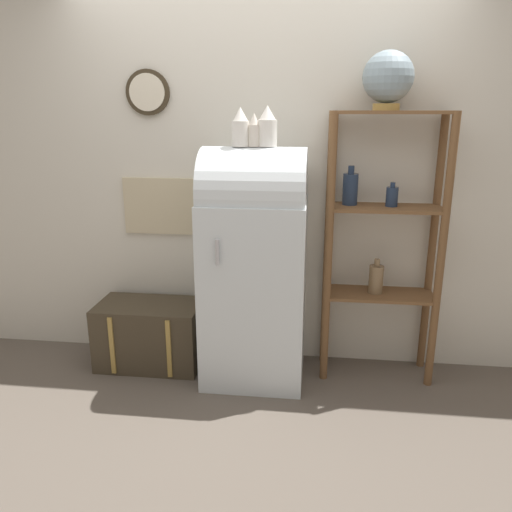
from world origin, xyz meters
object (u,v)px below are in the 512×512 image
Objects in this scene: refrigerator at (255,262)px; vase_center at (255,131)px; globe at (388,78)px; vase_right at (267,127)px; vase_left at (240,128)px; suitcase_trunk at (150,334)px.

refrigerator is 7.80× the size of vase_center.
vase_right is (-0.70, -0.11, -0.28)m from globe.
vase_left reaches higher than refrigerator.
vase_left is 0.09m from vase_center.
suitcase_trunk is at bearing 176.97° from vase_right.
vase_left is at bearing -171.84° from globe.
vase_left reaches higher than suitcase_trunk.
globe is 1.47× the size of vase_left.
refrigerator is 4.53× the size of globe.
vase_left is (-0.08, -0.01, 0.84)m from refrigerator.
refrigerator is 6.66× the size of vase_left.
suitcase_trunk is 3.10× the size of vase_left.
suitcase_trunk is at bearing 175.17° from vase_center.
suitcase_trunk is at bearing -177.63° from globe.
refrigerator is 0.82m from vase_center.
suitcase_trunk is 1.63m from vase_right.
vase_left reaches higher than vase_center.
vase_left is 0.96× the size of vase_right.
vase_center reaches higher than refrigerator.
suitcase_trunk is 2.97× the size of vase_right.
vase_center reaches higher than suitcase_trunk.
globe is (1.52, 0.06, 1.69)m from suitcase_trunk.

